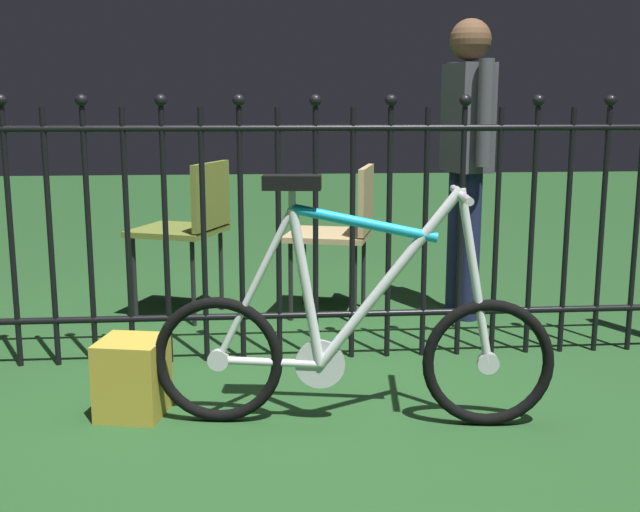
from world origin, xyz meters
TOP-DOWN VIEW (x-y plane):
  - ground_plane at (0.00, 0.00)m, footprint 20.00×20.00m
  - iron_fence at (-0.07, 0.57)m, footprint 3.79×0.07m
  - bicycle at (0.17, -0.18)m, footprint 1.42×0.40m
  - chair_tan at (0.31, 1.30)m, footprint 0.53×0.53m
  - chair_olive at (-0.51, 1.34)m, footprint 0.56×0.56m
  - person_visitor at (0.95, 1.23)m, footprint 0.23×0.47m
  - display_crate at (-0.63, -0.04)m, footprint 0.27×0.27m

SIDE VIEW (x-z plane):
  - ground_plane at x=0.00m, z-range 0.00..0.00m
  - display_crate at x=-0.63m, z-range 0.00..0.29m
  - bicycle at x=0.17m, z-range -0.13..0.76m
  - chair_tan at x=0.31m, z-range 0.09..0.90m
  - chair_olive at x=-0.51m, z-range 0.10..0.94m
  - iron_fence at x=-0.07m, z-range 0.00..1.24m
  - person_visitor at x=0.95m, z-range 0.15..1.71m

